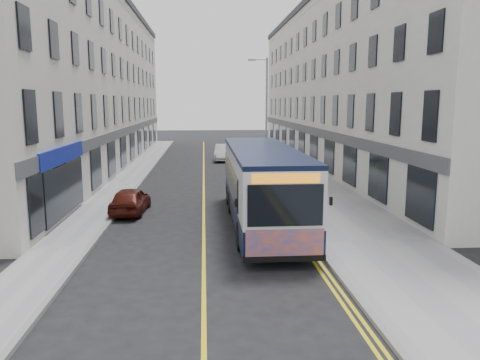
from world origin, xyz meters
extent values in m
plane|color=black|center=(0.00, 0.00, 0.00)|extent=(140.00, 140.00, 0.00)
cube|color=gray|center=(6.25, 12.00, 0.06)|extent=(4.50, 64.00, 0.12)
cube|color=gray|center=(-5.00, 12.00, 0.06)|extent=(2.00, 64.00, 0.12)
cube|color=slate|center=(4.00, 12.00, 0.07)|extent=(0.18, 64.00, 0.13)
cube|color=slate|center=(-4.00, 12.00, 0.07)|extent=(0.18, 64.00, 0.13)
cube|color=gold|center=(0.00, 12.00, 0.00)|extent=(0.12, 64.00, 0.01)
cube|color=gold|center=(3.55, 12.00, 0.00)|extent=(0.10, 64.00, 0.01)
cube|color=gold|center=(3.75, 12.00, 0.00)|extent=(0.10, 64.00, 0.01)
cube|color=silver|center=(11.50, 21.00, 6.50)|extent=(6.00, 46.00, 13.00)
cube|color=beige|center=(-9.00, 21.00, 6.50)|extent=(6.00, 46.00, 13.00)
cylinder|color=#999BA2|center=(4.25, 14.00, 4.00)|extent=(0.14, 0.14, 8.00)
cylinder|color=#999BA2|center=(3.75, 14.00, 7.90)|extent=(1.00, 0.08, 0.08)
cube|color=#999BA2|center=(3.25, 14.00, 7.85)|extent=(0.50, 0.18, 0.12)
cube|color=black|center=(2.45, 1.70, 0.81)|extent=(2.54, 11.16, 0.91)
cube|color=silver|center=(2.45, 1.70, 2.18)|extent=(2.54, 11.16, 1.83)
cube|color=black|center=(2.45, 1.70, 3.18)|extent=(2.56, 11.16, 0.16)
cube|color=black|center=(1.16, 2.31, 1.98)|extent=(0.04, 8.73, 1.17)
cube|color=black|center=(3.74, 2.31, 1.98)|extent=(0.04, 8.73, 1.17)
cube|color=black|center=(2.45, -3.90, 2.08)|extent=(2.28, 0.04, 1.27)
cube|color=#F65614|center=(2.45, -3.90, 0.86)|extent=(2.39, 0.04, 0.96)
cube|color=orange|center=(2.45, -3.91, 2.89)|extent=(2.03, 0.04, 0.28)
cylinder|color=black|center=(1.30, -1.65, 0.51)|extent=(0.28, 1.01, 1.01)
cylinder|color=black|center=(3.60, -1.65, 0.51)|extent=(0.28, 1.01, 1.01)
cylinder|color=black|center=(1.30, 3.94, 0.51)|extent=(0.28, 1.01, 1.01)
cylinder|color=black|center=(3.60, 3.94, 0.51)|extent=(0.28, 1.01, 1.01)
cylinder|color=black|center=(1.30, 5.76, 0.51)|extent=(0.28, 1.01, 1.01)
cylinder|color=black|center=(3.60, 5.76, 0.51)|extent=(0.28, 1.01, 1.01)
imported|color=black|center=(4.40, 2.04, 0.57)|extent=(1.72, 0.67, 0.89)
imported|color=#976045|center=(4.41, 10.76, 1.07)|extent=(0.81, 0.68, 1.91)
imported|color=black|center=(6.21, 13.61, 1.02)|extent=(1.09, 1.02, 1.80)
imported|color=silver|center=(1.80, 23.95, 0.71)|extent=(1.88, 4.42, 1.42)
imported|color=#44110B|center=(-3.40, 4.30, 0.62)|extent=(1.68, 3.69, 1.23)
camera|label=1|loc=(0.06, -17.33, 5.11)|focal=35.00mm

